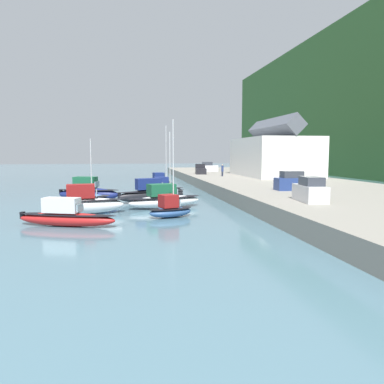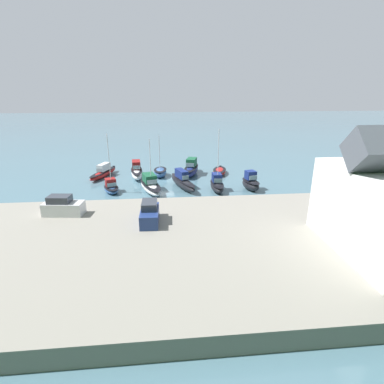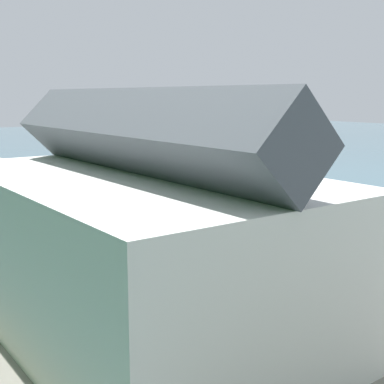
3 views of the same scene
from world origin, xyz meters
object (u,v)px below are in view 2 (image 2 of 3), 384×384
moored_boat_2 (182,181)px  moored_boat_9 (103,172)px  moored_boat_8 (137,171)px  person_on_quay (376,198)px  moored_boat_0 (251,183)px  moored_boat_3 (150,185)px  parked_car_2 (63,207)px  moored_boat_7 (160,172)px  moored_boat_1 (217,185)px  parked_car_1 (150,214)px  moored_boat_5 (219,171)px  moored_boat_6 (191,169)px  moored_boat_4 (111,187)px

moored_boat_2 → moored_boat_9: moored_boat_2 is taller
moored_boat_2 → moored_boat_8: (7.51, -6.77, 0.01)m
moored_boat_8 → person_on_quay: (-28.88, 20.87, 1.64)m
moored_boat_9 → moored_boat_2: bearing=170.3°
moored_boat_0 → moored_boat_2: (10.23, -1.89, -0.05)m
moored_boat_3 → parked_car_2: 14.87m
moored_boat_7 → moored_boat_8: size_ratio=0.96×
parked_car_2 → moored_boat_7: bearing=158.6°
moored_boat_1 → person_on_quay: bearing=142.7°
moored_boat_9 → parked_car_1: bearing=131.0°
moored_boat_5 → moored_boat_6: size_ratio=0.74×
moored_boat_1 → person_on_quay: moored_boat_1 is taller
moored_boat_6 → parked_car_1: 24.03m
moored_boat_2 → moored_boat_6: (-2.07, -7.37, 0.05)m
moored_boat_1 → moored_boat_6: 9.73m
moored_boat_4 → parked_car_1: (-6.30, 14.71, 1.75)m
moored_boat_0 → moored_boat_9: moored_boat_0 is taller
moored_boat_5 → moored_boat_7: moored_boat_7 is taller
moored_boat_8 → moored_boat_9: 5.89m
moored_boat_6 → person_on_quay: bearing=148.0°
moored_boat_9 → moored_boat_0: bearing=178.0°
moored_boat_6 → moored_boat_3: bearing=66.5°
moored_boat_3 → moored_boat_5: moored_boat_3 is taller
moored_boat_2 → person_on_quay: (-21.37, 14.10, 1.65)m
moored_boat_6 → moored_boat_7: size_ratio=1.07×
moored_boat_4 → moored_boat_2: bearing=165.5°
moored_boat_7 → moored_boat_9: (9.90, -0.83, 0.00)m
moored_boat_7 → parked_car_2: 22.27m
moored_boat_2 → moored_boat_3: size_ratio=1.02×
moored_boat_5 → moored_boat_8: (14.69, 0.64, 0.53)m
moored_boat_1 → moored_boat_4: bearing=-3.6°
moored_boat_6 → parked_car_2: bearing=68.0°
moored_boat_7 → moored_boat_9: moored_boat_7 is taller
moored_boat_1 → moored_boat_6: moored_boat_1 is taller
moored_boat_6 → moored_boat_7: 5.54m
moored_boat_9 → moored_boat_8: bearing=-168.1°
moored_boat_5 → parked_car_1: 25.94m
moored_boat_6 → moored_boat_8: size_ratio=1.03×
moored_boat_9 → person_on_quay: (-34.70, 21.69, 1.88)m
moored_boat_8 → person_on_quay: size_ratio=3.53×
moored_boat_5 → parked_car_1: bearing=78.1°
moored_boat_7 → moored_boat_8: bearing=4.0°
moored_boat_6 → moored_boat_0: bearing=147.4°
moored_boat_0 → moored_boat_7: 16.17m
moored_boat_3 → moored_boat_8: 8.27m
moored_boat_3 → moored_boat_7: (-1.46, -7.83, -0.13)m
moored_boat_2 → moored_boat_6: moored_boat_6 is taller
moored_boat_9 → person_on_quay: person_on_quay is taller
moored_boat_2 → moored_boat_5: moored_boat_2 is taller
parked_car_1 → moored_boat_8: bearing=-81.0°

